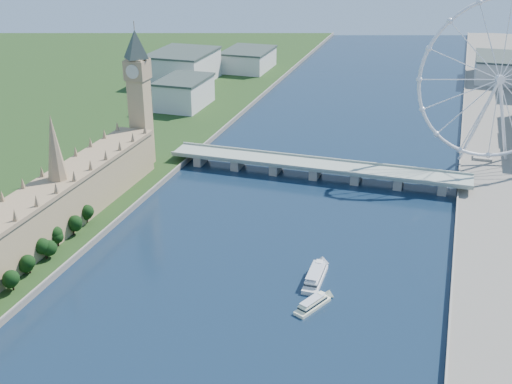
% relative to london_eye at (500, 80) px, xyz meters
% --- Properties ---
extents(parliament_range, '(24.00, 200.00, 70.00)m').
position_rel_london_eye_xyz_m(parliament_range, '(-247.98, -185.08, -49.04)').
color(parliament_range, tan).
rests_on(parliament_range, ground).
extents(big_ben, '(20.02, 20.02, 110.00)m').
position_rel_london_eye_xyz_m(big_ben, '(-247.98, -77.08, -0.95)').
color(big_ben, tan).
rests_on(big_ben, ground).
extents(westminster_bridge, '(220.00, 22.00, 9.50)m').
position_rel_london_eye_xyz_m(westminster_bridge, '(-119.98, -55.08, -60.89)').
color(westminster_bridge, gray).
rests_on(westminster_bridge, ground).
extents(london_eye, '(113.60, 39.12, 124.30)m').
position_rel_london_eye_xyz_m(london_eye, '(0.00, 0.00, 0.00)').
color(london_eye, silver).
rests_on(london_eye, ground).
extents(city_skyline, '(505.00, 280.00, 32.00)m').
position_rel_london_eye_xyz_m(city_skyline, '(-80.75, 205.00, -50.56)').
color(city_skyline, beige).
rests_on(city_skyline, ground).
extents(tour_boat_near, '(8.39, 32.56, 7.22)m').
position_rel_london_eye_xyz_m(tour_boat_near, '(-88.40, -198.05, -67.52)').
color(tour_boat_near, silver).
rests_on(tour_boat_near, ground).
extents(tour_boat_far, '(16.57, 25.69, 5.56)m').
position_rel_london_eye_xyz_m(tour_boat_far, '(-84.19, -222.63, -67.52)').
color(tour_boat_far, '#F4F5CB').
rests_on(tour_boat_far, ground).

